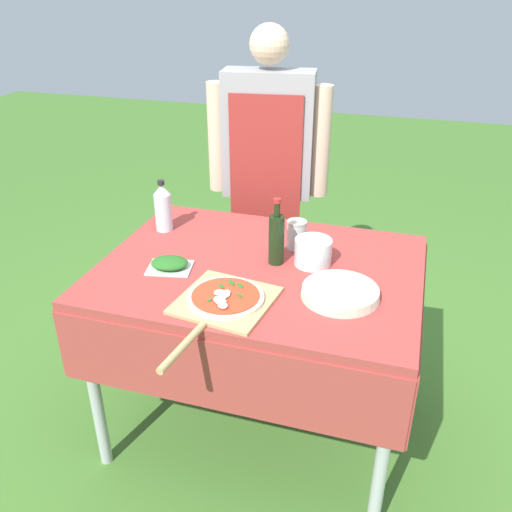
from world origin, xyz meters
name	(u,v)px	position (x,y,z in m)	size (l,w,h in m)	color
ground_plane	(259,421)	(0.00, 0.00, 0.00)	(12.00, 12.00, 0.00)	#477A2D
prep_table	(260,287)	(0.00, 0.00, 0.71)	(1.22, 0.92, 0.80)	#A83D38
person_cook	(268,165)	(-0.18, 0.76, 0.94)	(0.59, 0.25, 1.60)	#4C4C51
pizza_on_peel	(223,301)	(-0.04, -0.29, 0.81)	(0.34, 0.57, 0.05)	tan
oil_bottle	(276,238)	(0.05, 0.04, 0.91)	(0.06, 0.06, 0.26)	black
water_bottle	(163,207)	(-0.49, 0.19, 0.91)	(0.07, 0.07, 0.22)	silver
herb_container	(169,264)	(-0.32, -0.12, 0.82)	(0.19, 0.16, 0.04)	silver
mixing_tub	(313,252)	(0.19, 0.07, 0.85)	(0.14, 0.14, 0.10)	silver
plate_stack	(340,293)	(0.33, -0.13, 0.82)	(0.27, 0.27, 0.03)	beige
sauce_jar	(296,236)	(0.10, 0.19, 0.85)	(0.08, 0.08, 0.12)	silver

